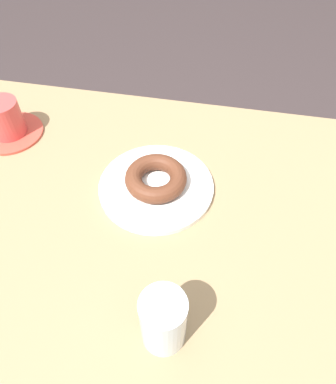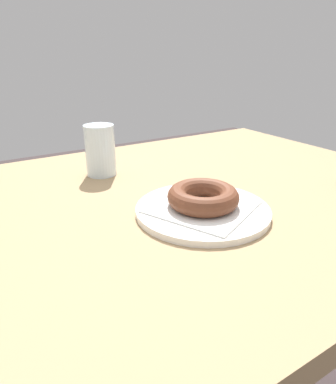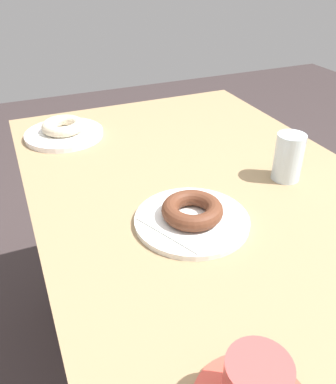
{
  "view_description": "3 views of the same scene",
  "coord_description": "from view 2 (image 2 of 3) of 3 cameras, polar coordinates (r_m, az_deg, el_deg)",
  "views": [
    {
      "loc": [
        0.03,
        -0.37,
        1.28
      ],
      "look_at": [
        -0.05,
        0.07,
        0.74
      ],
      "focal_mm": 33.87,
      "sensor_mm": 36.0,
      "label": 1
    },
    {
      "loc": [
        0.25,
        0.52,
        0.98
      ],
      "look_at": [
        -0.03,
        0.06,
        0.76
      ],
      "focal_mm": 32.03,
      "sensor_mm": 36.0,
      "label": 2
    },
    {
      "loc": [
        -0.65,
        0.39,
        1.2
      ],
      "look_at": [
        0.01,
        0.11,
        0.74
      ],
      "focal_mm": 36.99,
      "sensor_mm": 36.0,
      "label": 3
    }
  ],
  "objects": [
    {
      "name": "napkin_chocolate_ring",
      "position": [
        0.59,
        5.79,
        -2.39
      ],
      "size": [
        0.21,
        0.21,
        0.0
      ],
      "primitive_type": "cube",
      "rotation": [
        0.0,
        0.0,
        0.42
      ],
      "color": "white",
      "rests_on": "plate_chocolate_ring"
    },
    {
      "name": "water_glass",
      "position": [
        0.78,
        -11.22,
        6.83
      ],
      "size": [
        0.07,
        0.07,
        0.11
      ],
      "primitive_type": "cylinder",
      "color": "silver",
      "rests_on": "table"
    },
    {
      "name": "table",
      "position": [
        0.67,
        -4.97,
        -7.97
      ],
      "size": [
        1.27,
        0.79,
        0.72
      ],
      "color": "#967A55",
      "rests_on": "ground_plane"
    },
    {
      "name": "donut_chocolate_ring",
      "position": [
        0.59,
        5.86,
        -0.77
      ],
      "size": [
        0.12,
        0.12,
        0.03
      ],
      "primitive_type": "torus",
      "color": "brown",
      "rests_on": "napkin_chocolate_ring"
    },
    {
      "name": "plate_chocolate_ring",
      "position": [
        0.6,
        5.77,
        -3.02
      ],
      "size": [
        0.23,
        0.23,
        0.01
      ],
      "primitive_type": "cylinder",
      "color": "white",
      "rests_on": "table"
    }
  ]
}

